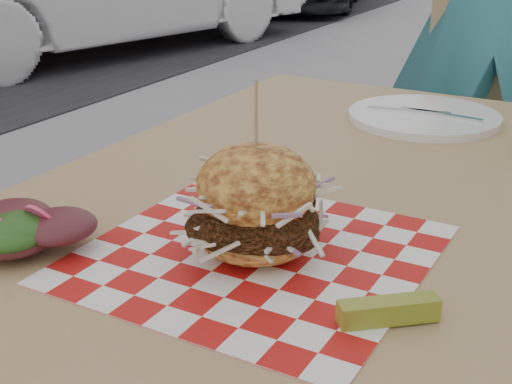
{
  "coord_description": "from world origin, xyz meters",
  "views": [
    {
      "loc": [
        0.38,
        -0.55,
        1.11
      ],
      "look_at": [
        0.03,
        0.07,
        0.82
      ],
      "focal_mm": 50.0,
      "sensor_mm": 36.0,
      "label": 1
    }
  ],
  "objects": [
    {
      "name": "patio_table",
      "position": [
        0.04,
        0.29,
        0.67
      ],
      "size": [
        0.8,
        1.2,
        0.75
      ],
      "color": "tan",
      "rests_on": "ground"
    },
    {
      "name": "patio_chair",
      "position": [
        0.06,
        1.28,
        0.55
      ],
      "size": [
        0.51,
        0.51,
        0.95
      ],
      "rotation": [
        0.0,
        0.0,
        -0.23
      ],
      "color": "tan",
      "rests_on": "ground"
    },
    {
      "name": "paper_liner",
      "position": [
        0.03,
        0.07,
        0.75
      ],
      "size": [
        0.36,
        0.36,
        0.0
      ],
      "primitive_type": "cube",
      "color": "red",
      "rests_on": "patio_table"
    },
    {
      "name": "sandwich",
      "position": [
        0.03,
        0.07,
        0.81
      ],
      "size": [
        0.17,
        0.17,
        0.2
      ],
      "color": "#F1B144",
      "rests_on": "paper_liner"
    },
    {
      "name": "pickle_spear",
      "position": [
        0.21,
        0.01,
        0.76
      ],
      "size": [
        0.09,
        0.08,
        0.02
      ],
      "primitive_type": "cube",
      "rotation": [
        0.0,
        0.0,
        0.7
      ],
      "color": "olive",
      "rests_on": "paper_liner"
    },
    {
      "name": "side_salad",
      "position": [
        -0.2,
        -0.05,
        0.76
      ],
      "size": [
        0.14,
        0.14,
        0.05
      ],
      "color": "#3F1419",
      "rests_on": "patio_table"
    },
    {
      "name": "place_setting",
      "position": [
        0.04,
        0.68,
        0.76
      ],
      "size": [
        0.27,
        0.27,
        0.02
      ],
      "color": "white",
      "rests_on": "patio_table"
    }
  ]
}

